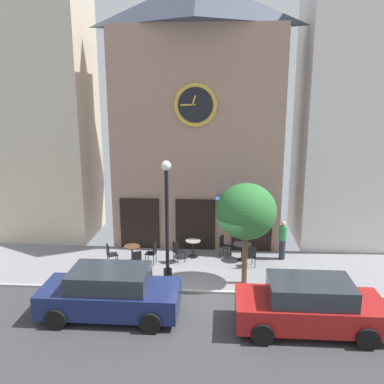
# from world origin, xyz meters

# --- Properties ---
(ground_plane) EXTENTS (27.29, 9.61, 0.13)m
(ground_plane) POSITION_xyz_m (0.00, -0.60, -0.02)
(ground_plane) COLOR gray
(clock_building) EXTENTS (7.48, 3.76, 11.55)m
(clock_building) POSITION_xyz_m (-0.55, 5.41, 5.95)
(clock_building) COLOR #9E7A66
(clock_building) RESTS_ON ground_plane
(neighbor_building_left) EXTENTS (5.99, 3.36, 11.45)m
(neighbor_building_left) POSITION_xyz_m (-8.60, 5.87, 5.73)
(neighbor_building_left) COLOR beige
(neighbor_building_left) RESTS_ON ground_plane
(neighbor_building_right) EXTENTS (6.29, 3.92, 11.67)m
(neighbor_building_right) POSITION_xyz_m (7.27, 6.15, 5.84)
(neighbor_building_right) COLOR silver
(neighbor_building_right) RESTS_ON ground_plane
(street_lamp) EXTENTS (0.36, 0.36, 4.51)m
(street_lamp) POSITION_xyz_m (-1.40, 1.12, 2.29)
(street_lamp) COLOR black
(street_lamp) RESTS_ON ground_plane
(street_tree) EXTENTS (2.14, 1.92, 3.77)m
(street_tree) POSITION_xyz_m (1.47, 0.89, 2.74)
(street_tree) COLOR brown
(street_tree) RESTS_ON ground_plane
(cafe_table_center_right) EXTENTS (0.65, 0.65, 0.77)m
(cafe_table_center_right) POSITION_xyz_m (-3.02, 2.32, 0.53)
(cafe_table_center_right) COLOR black
(cafe_table_center_right) RESTS_ON ground_plane
(cafe_table_center) EXTENTS (0.63, 0.63, 0.75)m
(cafe_table_center) POSITION_xyz_m (-0.59, 3.23, 0.50)
(cafe_table_center) COLOR black
(cafe_table_center) RESTS_ON ground_plane
(cafe_table_center_left) EXTENTS (0.77, 0.77, 0.72)m
(cafe_table_center_left) POSITION_xyz_m (1.49, 3.03, 0.53)
(cafe_table_center_left) COLOR black
(cafe_table_center_left) RESTS_ON ground_plane
(cafe_chair_facing_street) EXTENTS (0.50, 0.50, 0.90)m
(cafe_chair_facing_street) POSITION_xyz_m (1.78, 2.30, 0.53)
(cafe_chair_facing_street) COLOR black
(cafe_chair_facing_street) RESTS_ON ground_plane
(cafe_chair_near_tree) EXTENTS (0.46, 0.46, 0.90)m
(cafe_chair_near_tree) POSITION_xyz_m (-2.19, 2.39, 0.53)
(cafe_chair_near_tree) COLOR black
(cafe_chair_near_tree) RESTS_ON ground_plane
(cafe_chair_facing_wall) EXTENTS (0.56, 0.56, 0.90)m
(cafe_chair_facing_wall) POSITION_xyz_m (-1.19, 2.61, 0.53)
(cafe_chair_facing_wall) COLOR black
(cafe_chair_facing_wall) RESTS_ON ground_plane
(cafe_chair_mid_row) EXTENTS (0.54, 0.54, 0.90)m
(cafe_chair_mid_row) POSITION_xyz_m (-3.88, 2.12, 0.53)
(cafe_chair_mid_row) COLOR black
(cafe_chair_mid_row) RESTS_ON ground_plane
(cafe_chair_outer) EXTENTS (0.54, 0.54, 0.90)m
(cafe_chair_outer) POSITION_xyz_m (-2.69, 1.52, 0.53)
(cafe_chair_outer) COLOR black
(cafe_chair_outer) RESTS_ON ground_plane
(cafe_chair_left_end) EXTENTS (0.53, 0.53, 0.90)m
(cafe_chair_left_end) POSITION_xyz_m (0.71, 3.43, 0.53)
(cafe_chair_left_end) COLOR black
(cafe_chair_left_end) RESTS_ON ground_plane
(pedestrian_green) EXTENTS (0.35, 0.35, 1.67)m
(pedestrian_green) POSITION_xyz_m (3.18, 3.28, 0.86)
(pedestrian_green) COLOR #2D2D38
(pedestrian_green) RESTS_ON ground_plane
(parked_car_navy) EXTENTS (4.30, 2.03, 1.55)m
(parked_car_navy) POSITION_xyz_m (-2.84, -1.67, 0.76)
(parked_car_navy) COLOR navy
(parked_car_navy) RESTS_ON ground_plane
(parked_car_red) EXTENTS (4.30, 2.03, 1.55)m
(parked_car_red) POSITION_xyz_m (3.20, -2.02, 0.76)
(parked_car_red) COLOR maroon
(parked_car_red) RESTS_ON ground_plane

